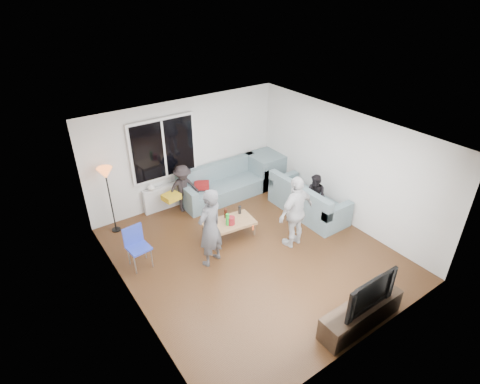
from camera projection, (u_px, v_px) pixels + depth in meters
floor at (253, 254)px, 7.96m from camera, size 5.00×5.50×0.04m
ceiling at (255, 135)px, 6.65m from camera, size 5.00×5.50×0.04m
wall_back at (186, 151)px, 9.27m from camera, size 5.00×0.04×2.60m
wall_front at (372, 283)px, 5.33m from camera, size 5.00×0.04×2.60m
wall_left at (126, 246)px, 6.05m from camera, size 0.04×5.50×2.60m
wall_right at (344, 166)px, 8.56m from camera, size 0.04×5.50×2.60m
window_frame at (163, 149)px, 8.80m from camera, size 1.62×0.06×1.47m
window_glass at (164, 149)px, 8.77m from camera, size 1.50×0.02×1.35m
window_mullion at (164, 149)px, 8.76m from camera, size 0.05×0.03×1.35m
radiator at (169, 196)px, 9.38m from camera, size 1.30×0.12×0.62m
potted_plant at (179, 175)px, 9.27m from camera, size 0.25×0.22×0.38m
vase at (151, 187)px, 8.95m from camera, size 0.19×0.19×0.18m
sofa_back_section at (224, 182)px, 9.74m from camera, size 2.30×0.85×0.85m
sofa_right_section at (309, 197)px, 9.09m from camera, size 2.00×0.85×0.85m
sofa_corner at (266, 169)px, 10.41m from camera, size 0.85×0.85×0.85m
cushion_yellow at (171, 197)px, 8.94m from camera, size 0.44×0.39×0.14m
cushion_red at (202, 185)px, 9.43m from camera, size 0.46×0.44×0.13m
coffee_table at (229, 230)px, 8.33m from camera, size 1.16×0.72×0.40m
pitcher at (231, 221)px, 8.13m from camera, size 0.17×0.17×0.17m
side_chair at (139, 248)px, 7.39m from camera, size 0.44×0.44×0.86m
floor_lamp at (111, 201)px, 8.27m from camera, size 0.32×0.32×1.56m
player_left at (210, 228)px, 7.31m from camera, size 0.70×0.56×1.66m
player_right at (296, 212)px, 7.84m from camera, size 0.98×0.50×1.61m
spectator_right at (315, 197)px, 8.89m from camera, size 0.50×0.59×1.09m
spectator_back at (183, 189)px, 9.11m from camera, size 0.80×0.50×1.20m
tv_console at (361, 314)px, 6.23m from camera, size 1.60×0.40×0.44m
television at (366, 291)px, 5.97m from camera, size 1.07×0.14×0.62m
bottle_b at (228, 220)px, 8.07m from camera, size 0.08×0.08×0.27m
bottle_e at (240, 210)px, 8.48m from camera, size 0.07×0.07×0.19m
bottle_c at (226, 213)px, 8.33m from camera, size 0.07×0.07×0.23m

